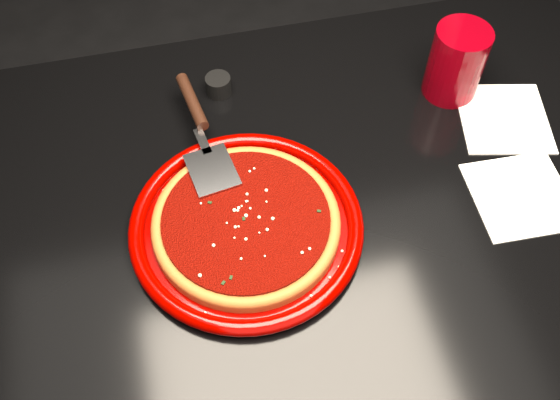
# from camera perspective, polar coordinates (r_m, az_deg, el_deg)

# --- Properties ---
(floor) EXTENTS (4.00, 4.00, 0.01)m
(floor) POSITION_cam_1_polar(r_m,az_deg,el_deg) (1.69, 2.34, -13.99)
(floor) COLOR black
(floor) RESTS_ON ground
(table) EXTENTS (1.20, 0.80, 0.75)m
(table) POSITION_cam_1_polar(r_m,az_deg,el_deg) (1.34, 2.90, -8.30)
(table) COLOR black
(table) RESTS_ON floor
(plate) EXTENTS (0.44, 0.44, 0.03)m
(plate) POSITION_cam_1_polar(r_m,az_deg,el_deg) (0.96, -3.09, -2.34)
(plate) COLOR #700100
(plate) RESTS_ON table
(pizza_crust) EXTENTS (0.36, 0.36, 0.01)m
(pizza_crust) POSITION_cam_1_polar(r_m,az_deg,el_deg) (0.95, -3.11, -2.21)
(pizza_crust) COLOR brown
(pizza_crust) RESTS_ON plate
(pizza_crust_rim) EXTENTS (0.36, 0.36, 0.02)m
(pizza_crust_rim) POSITION_cam_1_polar(r_m,az_deg,el_deg) (0.95, -3.13, -1.98)
(pizza_crust_rim) COLOR brown
(pizza_crust_rim) RESTS_ON plate
(pizza_sauce) EXTENTS (0.31, 0.31, 0.01)m
(pizza_sauce) POSITION_cam_1_polar(r_m,az_deg,el_deg) (0.94, -3.14, -1.81)
(pizza_sauce) COLOR #6B0903
(pizza_sauce) RESTS_ON plate
(parmesan_dusting) EXTENTS (0.25, 0.25, 0.01)m
(parmesan_dusting) POSITION_cam_1_polar(r_m,az_deg,el_deg) (0.94, -3.16, -1.57)
(parmesan_dusting) COLOR beige
(parmesan_dusting) RESTS_ON plate
(basil_flecks) EXTENTS (0.23, 0.23, 0.00)m
(basil_flecks) POSITION_cam_1_polar(r_m,az_deg,el_deg) (0.94, -3.16, -1.61)
(basil_flecks) COLOR black
(basil_flecks) RESTS_ON plate
(pizza_server) EXTENTS (0.13, 0.31, 0.02)m
(pizza_server) POSITION_cam_1_polar(r_m,az_deg,el_deg) (1.03, -7.12, 6.22)
(pizza_server) COLOR silver
(pizza_server) RESTS_ON plate
(cup) EXTENTS (0.12, 0.12, 0.13)m
(cup) POSITION_cam_1_polar(r_m,az_deg,el_deg) (1.15, 15.81, 12.00)
(cup) COLOR maroon
(cup) RESTS_ON table
(napkin_a) EXTENTS (0.16, 0.16, 0.00)m
(napkin_a) POSITION_cam_1_polar(r_m,az_deg,el_deg) (1.07, 21.16, 0.37)
(napkin_a) COLOR white
(napkin_a) RESTS_ON table
(napkin_b) EXTENTS (0.18, 0.19, 0.00)m
(napkin_b) POSITION_cam_1_polar(r_m,az_deg,el_deg) (1.17, 19.78, 7.04)
(napkin_b) COLOR white
(napkin_b) RESTS_ON table
(ramekin) EXTENTS (0.05, 0.05, 0.03)m
(ramekin) POSITION_cam_1_polar(r_m,az_deg,el_deg) (1.14, -5.65, 10.41)
(ramekin) COLOR black
(ramekin) RESTS_ON table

